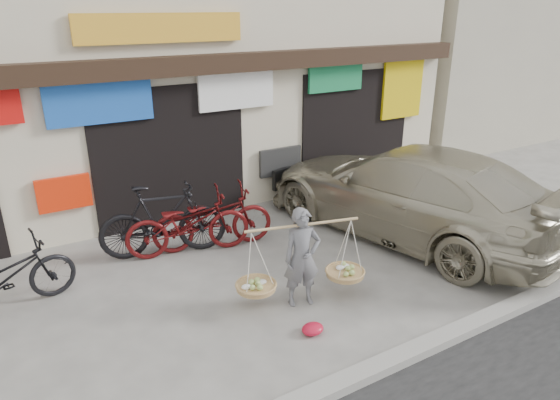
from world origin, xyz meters
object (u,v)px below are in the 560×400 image
bike_1 (163,220)px  street_vendor (302,262)px  bike_3 (188,223)px  bike_0 (2,279)px  suv (407,191)px  bike_2 (213,218)px

bike_1 → street_vendor: bearing=-139.3°
bike_3 → bike_0: bearing=109.7°
bike_1 → suv: 4.47m
bike_1 → bike_3: bike_1 is taller
street_vendor → bike_1: size_ratio=0.87×
bike_3 → suv: 4.06m
street_vendor → bike_0: 4.20m
bike_3 → street_vendor: bearing=-148.1°
street_vendor → bike_2: 2.36m
bike_1 → bike_3: bearing=-97.9°
bike_2 → bike_0: bearing=108.6°
street_vendor → bike_2: street_vendor is taller
street_vendor → suv: suv is taller
bike_0 → suv: (6.72, -0.89, 0.32)m
bike_2 → bike_3: same height
bike_0 → bike_1: 2.55m
suv → bike_2: bearing=-33.9°
suv → bike_1: bearing=-32.0°
suv → bike_0: bearing=-20.8°
street_vendor → suv: size_ratio=0.30×
bike_1 → bike_3: size_ratio=1.01×
bike_3 → suv: bearing=-96.2°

